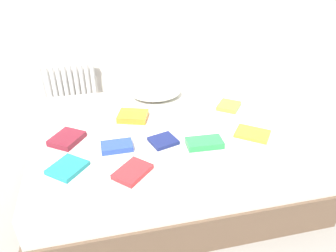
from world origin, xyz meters
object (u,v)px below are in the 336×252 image
object	(u,v)px
pillow	(156,91)
textbook_maroon	(67,139)
textbook_teal	(67,168)
textbook_white	(182,123)
radiator	(69,88)
textbook_yellow	(252,134)
textbook_green	(204,143)
textbook_red	(133,172)
bed	(169,155)
textbook_blue	(117,146)
textbook_orange	(133,116)
textbook_navy	(163,141)
textbook_lime	(229,106)

from	to	relation	value
pillow	textbook_maroon	xyz separation A→B (m)	(-0.74, -0.55, -0.04)
textbook_teal	textbook_white	bearing A→B (deg)	-25.81
radiator	textbook_white	distance (m)	1.49
radiator	textbook_yellow	distance (m)	1.97
textbook_green	textbook_red	world-z (taller)	textbook_green
bed	textbook_blue	world-z (taller)	textbook_blue
textbook_red	textbook_orange	distance (m)	0.67
pillow	textbook_orange	size ratio (longest dim) A/B	1.99
textbook_navy	textbook_maroon	bearing A→B (deg)	148.95
textbook_white	textbook_orange	world-z (taller)	textbook_orange
textbook_yellow	textbook_maroon	size ratio (longest dim) A/B	1.08
textbook_teal	textbook_blue	bearing A→B (deg)	-23.03
textbook_red	pillow	bearing A→B (deg)	26.44
textbook_maroon	textbook_teal	world-z (taller)	textbook_maroon
radiator	textbook_teal	world-z (taller)	radiator
radiator	textbook_blue	bearing A→B (deg)	-74.94
bed	textbook_lime	xyz separation A→B (m)	(0.55, 0.19, 0.27)
pillow	textbook_lime	size ratio (longest dim) A/B	2.35
textbook_teal	radiator	bearing A→B (deg)	42.83
textbook_orange	bed	bearing A→B (deg)	-17.71
textbook_white	textbook_teal	size ratio (longest dim) A/B	1.03
textbook_maroon	textbook_navy	distance (m)	0.67
radiator	textbook_navy	world-z (taller)	radiator
textbook_white	textbook_teal	distance (m)	0.89
textbook_white	textbook_blue	world-z (taller)	same
textbook_red	textbook_yellow	world-z (taller)	textbook_red
textbook_red	textbook_teal	distance (m)	0.40
textbook_teal	textbook_lime	bearing A→B (deg)	-26.24
bed	textbook_red	xyz separation A→B (m)	(-0.34, -0.48, 0.27)
bed	textbook_lime	world-z (taller)	textbook_lime
textbook_teal	bed	bearing A→B (deg)	-23.46
pillow	textbook_green	distance (m)	0.84
textbook_orange	textbook_blue	bearing A→B (deg)	-93.79
textbook_white	textbook_yellow	size ratio (longest dim) A/B	0.92
textbook_red	textbook_blue	distance (m)	0.29
radiator	textbook_maroon	world-z (taller)	radiator
textbook_lime	textbook_orange	world-z (taller)	textbook_orange
textbook_orange	textbook_white	bearing A→B (deg)	-8.59
textbook_maroon	textbook_teal	size ratio (longest dim) A/B	1.04
textbook_green	textbook_maroon	world-z (taller)	textbook_green
textbook_yellow	textbook_navy	size ratio (longest dim) A/B	1.35
radiator	textbook_red	bearing A→B (deg)	-75.23
textbook_red	textbook_blue	world-z (taller)	textbook_blue
textbook_red	textbook_teal	size ratio (longest dim) A/B	1.07
bed	textbook_maroon	distance (m)	0.79
textbook_maroon	textbook_orange	size ratio (longest dim) A/B	0.97
textbook_lime	textbook_navy	world-z (taller)	textbook_lime
textbook_lime	textbook_white	world-z (taller)	textbook_white
textbook_navy	textbook_yellow	bearing A→B (deg)	-21.34
bed	textbook_red	world-z (taller)	textbook_red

